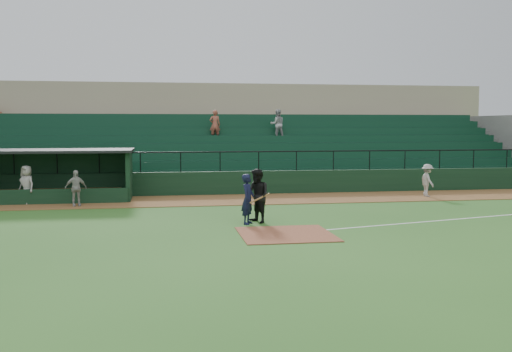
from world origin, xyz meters
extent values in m
plane|color=#28571C|center=(0.00, 0.00, 0.00)|extent=(90.00, 90.00, 0.00)
cube|color=brown|center=(0.00, 8.00, 0.01)|extent=(40.00, 4.00, 0.03)
cube|color=brown|center=(0.00, -1.00, 0.01)|extent=(3.00, 3.00, 0.03)
cube|color=white|center=(8.00, 1.20, 0.01)|extent=(17.49, 4.44, 0.01)
cube|color=black|center=(0.00, 10.20, 0.60)|extent=(36.00, 0.35, 1.20)
cylinder|color=black|center=(0.00, 10.20, 2.20)|extent=(36.00, 0.06, 0.06)
cube|color=#62635E|center=(0.00, 15.10, 1.80)|extent=(36.00, 9.00, 3.60)
cube|color=#0F3823|center=(0.00, 14.60, 2.25)|extent=(34.56, 8.00, 4.05)
cube|color=#62635E|center=(18.00, 15.15, 2.10)|extent=(0.35, 9.50, 4.20)
cube|color=tan|center=(0.00, 21.60, 3.20)|extent=(38.00, 3.00, 6.40)
cube|color=#62635E|center=(0.00, 19.60, 3.70)|extent=(36.00, 2.00, 0.20)
imported|color=#A2A2A2|center=(3.14, 15.90, 3.62)|extent=(0.89, 0.69, 1.83)
imported|color=#A24F3B|center=(-0.72, 15.90, 3.59)|extent=(0.65, 0.43, 1.78)
cube|color=black|center=(-9.75, 10.40, 1.15)|extent=(8.50, 0.20, 2.30)
cube|color=black|center=(-5.50, 9.10, 1.15)|extent=(0.20, 2.60, 2.30)
cube|color=black|center=(-9.75, 9.10, 2.36)|extent=(8.90, 3.20, 0.12)
cube|color=olive|center=(-9.75, 10.00, 0.25)|extent=(7.65, 0.40, 0.50)
cube|color=black|center=(-9.75, 7.75, 0.35)|extent=(8.50, 0.12, 0.70)
imported|color=black|center=(-0.92, 1.23, 0.91)|extent=(0.68, 0.78, 1.81)
cylinder|color=olive|center=(-0.52, 1.03, 0.95)|extent=(0.79, 0.34, 0.35)
imported|color=black|center=(-0.53, 1.44, 0.99)|extent=(1.09, 1.19, 1.97)
imported|color=#A39E99|center=(9.05, 7.58, 0.84)|extent=(0.63, 1.06, 1.61)
imported|color=#A9A49E|center=(-7.68, 6.89, 0.82)|extent=(0.99, 0.63, 1.57)
imported|color=#A8A29D|center=(-9.95, 7.97, 0.90)|extent=(1.01, 0.95, 1.73)
camera|label=1|loc=(-4.00, -19.20, 3.55)|focal=40.63mm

